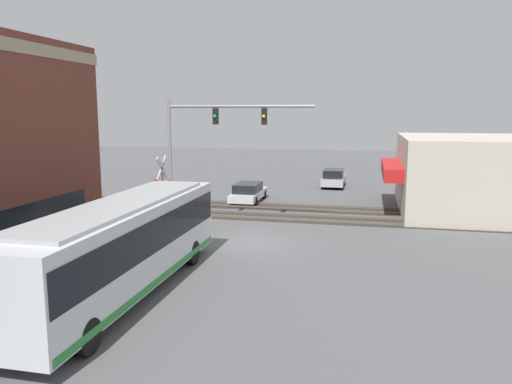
% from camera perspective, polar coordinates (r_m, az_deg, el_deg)
% --- Properties ---
extents(ground_plane, '(120.00, 120.00, 0.00)m').
position_cam_1_polar(ground_plane, '(24.63, -0.40, -5.76)').
color(ground_plane, '#565659').
extents(shop_building, '(11.06, 10.02, 4.78)m').
position_cam_1_polar(shop_building, '(34.53, 23.41, 1.85)').
color(shop_building, beige).
rests_on(shop_building, ground).
extents(city_bus, '(12.10, 2.59, 3.29)m').
position_cam_1_polar(city_bus, '(17.96, -15.01, -5.77)').
color(city_bus, silver).
rests_on(city_bus, ground).
extents(traffic_signal_gantry, '(0.42, 8.47, 7.03)m').
position_cam_1_polar(traffic_signal_gantry, '(28.49, -5.38, 6.76)').
color(traffic_signal_gantry, gray).
rests_on(traffic_signal_gantry, ground).
extents(crossing_signal, '(1.41, 1.18, 3.81)m').
position_cam_1_polar(crossing_signal, '(29.60, -10.66, 1.16)').
color(crossing_signal, gray).
rests_on(crossing_signal, ground).
extents(rail_track_near, '(2.60, 60.00, 0.15)m').
position_cam_1_polar(rail_track_near, '(30.33, 2.17, -2.85)').
color(rail_track_near, '#332D28').
rests_on(rail_track_near, ground).
extents(rail_track_far, '(2.60, 60.00, 0.15)m').
position_cam_1_polar(rail_track_far, '(33.42, 3.18, -1.72)').
color(rail_track_far, '#332D28').
rests_on(rail_track_far, ground).
extents(parked_car_white, '(4.82, 1.82, 1.36)m').
position_cam_1_polar(parked_car_white, '(35.37, -0.87, -0.09)').
color(parked_car_white, silver).
rests_on(parked_car_white, ground).
extents(parked_car_silver, '(4.41, 1.82, 1.50)m').
position_cam_1_polar(parked_car_silver, '(42.90, 8.86, 1.52)').
color(parked_car_silver, '#B7B7BC').
rests_on(parked_car_silver, ground).
extents(pedestrian_at_crossing, '(0.34, 0.34, 1.83)m').
position_cam_1_polar(pedestrian_at_crossing, '(30.20, -7.42, -1.21)').
color(pedestrian_at_crossing, '#2D3351').
rests_on(pedestrian_at_crossing, ground).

